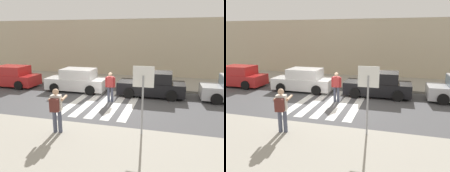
# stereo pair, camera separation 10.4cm
# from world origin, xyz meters

# --- Properties ---
(ground_plane) EXTENTS (120.00, 120.00, 0.00)m
(ground_plane) POSITION_xyz_m (0.00, 0.00, 0.00)
(ground_plane) COLOR #4C4C4F
(sidewalk_near) EXTENTS (60.00, 6.00, 0.14)m
(sidewalk_near) POSITION_xyz_m (0.00, -6.20, 0.07)
(sidewalk_near) COLOR #9E998C
(sidewalk_near) RESTS_ON ground
(sidewalk_far) EXTENTS (60.00, 4.80, 0.14)m
(sidewalk_far) POSITION_xyz_m (0.00, 6.00, 0.07)
(sidewalk_far) COLOR #9E998C
(sidewalk_far) RESTS_ON ground
(building_facade_far) EXTENTS (56.00, 4.00, 5.16)m
(building_facade_far) POSITION_xyz_m (0.00, 10.40, 2.58)
(building_facade_far) COLOR beige
(building_facade_far) RESTS_ON ground
(crosswalk_stripe_0) EXTENTS (0.44, 5.20, 0.01)m
(crosswalk_stripe_0) POSITION_xyz_m (-1.60, 0.20, 0.00)
(crosswalk_stripe_0) COLOR silver
(crosswalk_stripe_0) RESTS_ON ground
(crosswalk_stripe_1) EXTENTS (0.44, 5.20, 0.01)m
(crosswalk_stripe_1) POSITION_xyz_m (-0.80, 0.20, 0.00)
(crosswalk_stripe_1) COLOR silver
(crosswalk_stripe_1) RESTS_ON ground
(crosswalk_stripe_2) EXTENTS (0.44, 5.20, 0.01)m
(crosswalk_stripe_2) POSITION_xyz_m (0.00, 0.20, 0.00)
(crosswalk_stripe_2) COLOR silver
(crosswalk_stripe_2) RESTS_ON ground
(crosswalk_stripe_3) EXTENTS (0.44, 5.20, 0.01)m
(crosswalk_stripe_3) POSITION_xyz_m (0.80, 0.20, 0.00)
(crosswalk_stripe_3) COLOR silver
(crosswalk_stripe_3) RESTS_ON ground
(crosswalk_stripe_4) EXTENTS (0.44, 5.20, 0.01)m
(crosswalk_stripe_4) POSITION_xyz_m (1.60, 0.20, 0.00)
(crosswalk_stripe_4) COLOR silver
(crosswalk_stripe_4) RESTS_ON ground
(stop_sign) EXTENTS (0.76, 0.08, 2.58)m
(stop_sign) POSITION_xyz_m (2.68, -3.62, 2.02)
(stop_sign) COLOR gray
(stop_sign) RESTS_ON sidewalk_near
(photographer_with_backpack) EXTENTS (0.68, 0.91, 1.72)m
(photographer_with_backpack) POSITION_xyz_m (-0.46, -4.32, 1.17)
(photographer_with_backpack) COLOR #474C60
(photographer_with_backpack) RESTS_ON sidewalk_near
(pedestrian_crossing) EXTENTS (0.58, 0.29, 1.72)m
(pedestrian_crossing) POSITION_xyz_m (0.33, 0.44, 0.97)
(pedestrian_crossing) COLOR #474C60
(pedestrian_crossing) RESTS_ON ground
(parked_car_red) EXTENTS (4.10, 1.92, 1.55)m
(parked_car_red) POSITION_xyz_m (-7.87, 2.30, 0.73)
(parked_car_red) COLOR red
(parked_car_red) RESTS_ON ground
(parked_car_white) EXTENTS (4.10, 1.92, 1.55)m
(parked_car_white) POSITION_xyz_m (-2.53, 2.30, 0.73)
(parked_car_white) COLOR white
(parked_car_white) RESTS_ON ground
(parked_car_black) EXTENTS (4.10, 1.92, 1.55)m
(parked_car_black) POSITION_xyz_m (2.53, 2.30, 0.73)
(parked_car_black) COLOR black
(parked_car_black) RESTS_ON ground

